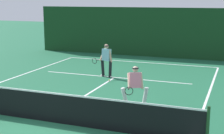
% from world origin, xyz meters
% --- Properties ---
extents(ground_plane, '(80.00, 80.00, 0.00)m').
position_xyz_m(ground_plane, '(0.00, 0.00, 0.00)').
color(ground_plane, '#1F6240').
extents(court_line_baseline_far, '(9.40, 0.10, 0.01)m').
position_xyz_m(court_line_baseline_far, '(0.00, 10.95, 0.00)').
color(court_line_baseline_far, white).
rests_on(court_line_baseline_far, ground_plane).
extents(court_line_service, '(7.66, 0.10, 0.01)m').
position_xyz_m(court_line_service, '(0.00, 6.58, 0.00)').
color(court_line_service, white).
rests_on(court_line_service, ground_plane).
extents(court_line_centre, '(0.10, 6.40, 0.01)m').
position_xyz_m(court_line_centre, '(0.00, 3.20, 0.00)').
color(court_line_centre, white).
rests_on(court_line_centre, ground_plane).
extents(tennis_net, '(10.31, 0.09, 1.10)m').
position_xyz_m(tennis_net, '(0.00, 0.00, 0.51)').
color(tennis_net, '#1E4723').
rests_on(tennis_net, ground_plane).
extents(player_near, '(0.98, 0.98, 1.57)m').
position_xyz_m(player_near, '(2.38, 2.24, 0.86)').
color(player_near, silver).
rests_on(player_near, ground_plane).
extents(player_far, '(0.95, 0.84, 1.67)m').
position_xyz_m(player_far, '(-0.43, 6.53, 0.92)').
color(player_far, black).
rests_on(player_far, ground_plane).
extents(tennis_ball, '(0.07, 0.07, 0.07)m').
position_xyz_m(tennis_ball, '(-0.00, 5.81, 0.03)').
color(tennis_ball, '#D1E033').
rests_on(tennis_ball, ground_plane).
extents(back_fence_windscreen, '(16.25, 0.12, 3.30)m').
position_xyz_m(back_fence_windscreen, '(0.00, 13.21, 1.65)').
color(back_fence_windscreen, '#13391B').
rests_on(back_fence_windscreen, ground_plane).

